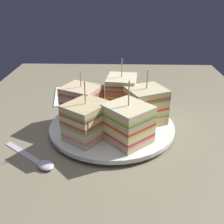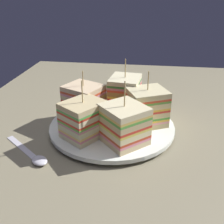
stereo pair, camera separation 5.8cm
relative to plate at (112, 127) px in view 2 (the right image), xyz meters
The scene contains 10 objects.
ground_plane 1.87cm from the plate, ahead, with size 110.17×77.97×1.80cm, color gray.
plate is the anchor object (origin of this frame).
sandwich_wedge_0 8.76cm from the plate, 66.59° to the left, with size 9.67×10.20×11.08cm.
sandwich_wedge_1 8.71cm from the plate, 139.54° to the left, with size 10.42×10.12×11.99cm.
sandwich_wedge_2 8.75cm from the plate, 154.24° to the right, with size 10.84×10.79×12.64cm.
sandwich_wedge_3 8.83cm from the plate, 78.21° to the right, with size 9.75×10.23×12.11cm.
sandwich_wedge_4 9.02cm from the plate, 15.78° to the right, with size 8.74×7.60×12.98cm.
chip_pile 1.98cm from the plate, behind, with size 5.46×5.47×1.44cm.
spoon 18.23cm from the plate, 134.38° to the left, with size 10.42×12.52×1.00cm.
napkin 23.23cm from the plate, 28.59° to the left, with size 14.90×12.71×0.50cm, color white.
Camera 2 is at (-52.03, -7.43, 29.88)cm, focal length 42.76 mm.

